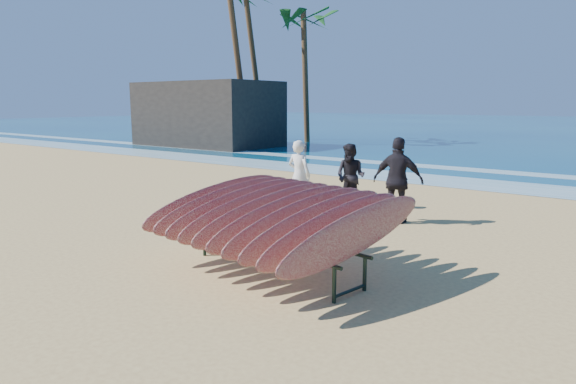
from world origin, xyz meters
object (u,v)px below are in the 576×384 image
Objects in this scene: building at (207,114)px; palm_mid at (306,22)px; person_dark_a at (351,176)px; surfboard_rack at (276,216)px; person_white at (299,175)px; person_dark_b at (398,180)px.

building is 1.01× the size of palm_mid.
building is at bearing 142.68° from person_dark_a.
person_white is at bearing 130.57° from surfboard_rack.
person_white is 1.06× the size of person_dark_a.
person_dark_b is at bearing -33.34° from building.
surfboard_rack is 4.19m from person_dark_b.
building reaches higher than surfboard_rack.
palm_mid is at bearing 133.23° from surfboard_rack.
palm_mid is at bearing 57.71° from building.
palm_mid reaches higher than person_dark_b.
palm_mid is (-14.73, 17.40, 6.67)m from person_dark_b.
palm_mid is (-13.13, 16.69, 6.80)m from person_dark_a.
building reaches higher than person_dark_a.
surfboard_rack is 2.23× the size of person_dark_a.
surfboard_rack is at bearing -41.73° from building.
person_dark_a is 0.19× the size of palm_mid.
palm_mid is at bearing -59.06° from person_dark_b.
person_dark_a is (-1.53, 4.90, -0.08)m from surfboard_rack.
surfboard_rack is 4.77m from person_white.
building is at bearing -122.29° from palm_mid.
person_white is 0.20× the size of palm_mid.
building is (-16.57, 11.24, 1.10)m from person_dark_a.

